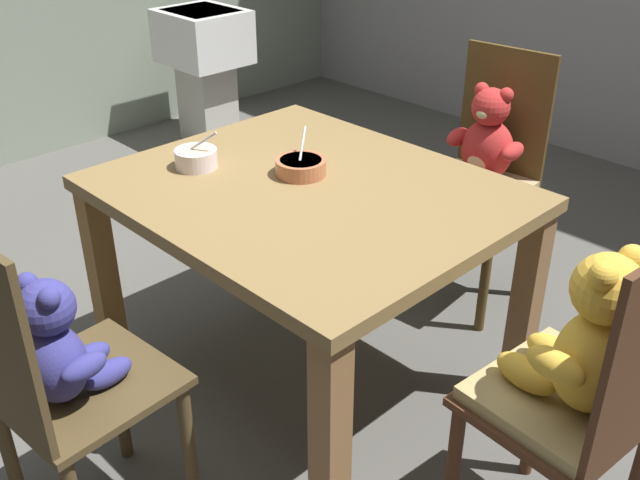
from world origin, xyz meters
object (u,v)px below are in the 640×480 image
Objects in this scene: teddy_chair_near_front at (59,368)px; teddy_chair_near_right at (585,369)px; porridge_bowl_white_near_left at (196,158)px; sink_basin at (204,56)px; dining_table at (308,219)px; teddy_chair_far_center at (483,162)px; porridge_bowl_terracotta_center at (301,166)px.

teddy_chair_near_front is 0.99× the size of teddy_chair_near_right.
porridge_bowl_white_near_left is 2.14m from sink_basin.
teddy_chair_near_right reaches higher than dining_table.
teddy_chair_far_center is 1.07m from porridge_bowl_white_near_left.
teddy_chair_far_center is 2.13m from sink_basin.
teddy_chair_far_center is at bearing -4.85° from teddy_chair_near_front.
teddy_chair_far_center is 6.18× the size of porridge_bowl_terracotta_center.
porridge_bowl_white_near_left is (-1.27, -0.12, 0.16)m from teddy_chair_near_right.
sink_basin is at bearing 151.43° from dining_table.
sink_basin is at bearing -103.06° from teddy_chair_far_center.
teddy_chair_far_center is 0.81m from porridge_bowl_terracotta_center.
teddy_chair_near_right reaches higher than teddy_chair_near_front.
dining_table is at bearing -1.01° from teddy_chair_near_front.
teddy_chair_near_right reaches higher than porridge_bowl_white_near_left.
dining_table is 1.20× the size of teddy_chair_far_center.
teddy_chair_far_center reaches higher than porridge_bowl_terracotta_center.
dining_table is 8.79× the size of porridge_bowl_white_near_left.
teddy_chair_near_front is 7.18× the size of porridge_bowl_white_near_left.
porridge_bowl_white_near_left is (-0.41, -0.98, 0.18)m from teddy_chair_far_center.
dining_table is at bearing -28.57° from sink_basin.
teddy_chair_near_right is 1.25× the size of sink_basin.
porridge_bowl_white_near_left is (-0.40, 0.69, 0.20)m from teddy_chair_near_front.
porridge_bowl_terracotta_center is 2.26m from sink_basin.
teddy_chair_near_front is 2.87m from sink_basin.
teddy_chair_near_front reaches higher than porridge_bowl_terracotta_center.
teddy_chair_far_center reaches higher than teddy_chair_near_front.
dining_table is at bearing -9.63° from teddy_chair_far_center.
teddy_chair_near_front is at bearing 47.78° from teddy_chair_near_right.
porridge_bowl_terracotta_center reaches higher than dining_table.
porridge_bowl_white_near_left is at bearing -27.96° from teddy_chair_far_center.
teddy_chair_near_right is at bearing -21.09° from sink_basin.
dining_table is at bearing 3.02° from teddy_chair_near_right.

